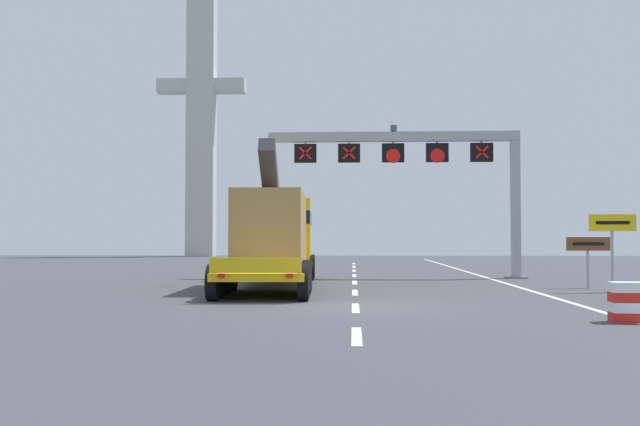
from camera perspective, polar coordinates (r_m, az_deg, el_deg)
The scene contains 9 objects.
ground at distance 19.82m, azimuth 2.98°, elevation -7.46°, with size 112.00×112.00×0.00m, color #424449.
lane_markings at distance 32.82m, azimuth 2.77°, elevation -5.28°, with size 0.20×40.66×0.01m.
edge_line_right at distance 32.41m, azimuth 13.93°, elevation -5.27°, with size 0.20×63.00×0.01m, color silver.
overhead_lane_gantry at distance 34.05m, azimuth 8.29°, elevation 4.32°, with size 12.06×0.90×7.21m.
heavy_haul_truck_yellow at distance 28.76m, azimuth -3.52°, elevation -1.79°, with size 3.43×14.13×5.30m.
exit_sign_yellow at distance 26.84m, azimuth 22.34°, elevation -1.43°, with size 1.62×0.15×2.71m.
tourist_info_sign_brown at distance 28.60m, azimuth 20.65°, elevation -2.71°, with size 1.61×0.15×1.92m.
crash_barrier_striped at distance 17.48m, azimuth 23.79°, elevation -6.55°, with size 1.03×0.55×0.90m.
bridge_pylon_distant at distance 74.50m, azimuth -9.45°, elevation 7.71°, with size 9.00×2.00×28.07m.
Camera 1 is at (-0.12, -19.73, 1.89)m, focal length 40.02 mm.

